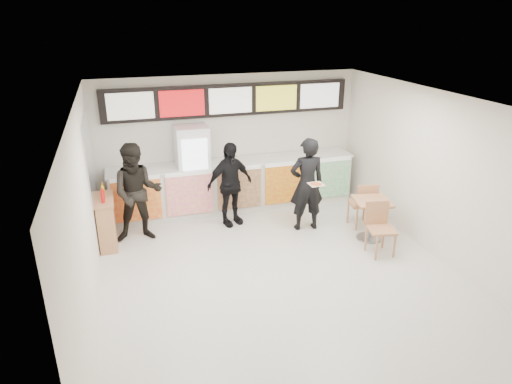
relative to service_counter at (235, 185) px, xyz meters
name	(u,v)px	position (x,y,z in m)	size (l,w,h in m)	color
floor	(281,277)	(0.00, -3.09, -0.57)	(7.00, 7.00, 0.00)	beige
ceiling	(285,103)	(0.00, -3.09, 2.43)	(7.00, 7.00, 0.00)	white
wall_back	(230,141)	(0.00, 0.41, 0.93)	(6.00, 6.00, 0.00)	silver
wall_left	(85,220)	(-3.00, -3.09, 0.93)	(7.00, 7.00, 0.00)	silver
wall_right	(441,178)	(3.00, -3.09, 0.93)	(7.00, 7.00, 0.00)	silver
service_counter	(235,185)	(0.00, 0.00, 0.00)	(5.56, 0.77, 1.14)	silver
menu_board	(230,100)	(0.00, 0.32, 1.88)	(5.50, 0.14, 0.70)	black
drinks_fridge	(193,171)	(-0.93, 0.02, 0.43)	(0.70, 0.67, 2.00)	white
mirror_panel	(89,155)	(-2.99, -0.64, 1.18)	(0.01, 2.00, 1.50)	#B2B7BF
customer_main	(307,185)	(1.13, -1.45, 0.41)	(0.72, 0.47, 1.96)	black
customer_left	(137,193)	(-2.19, -0.93, 0.42)	(0.96, 0.75, 1.98)	black
customer_mid	(230,184)	(-0.31, -0.76, 0.33)	(1.06, 0.44, 1.80)	black
pizza_slice	(316,184)	(1.13, -1.90, 0.58)	(0.36, 0.36, 0.02)	beige
cafe_table	(371,212)	(2.17, -2.27, 0.01)	(0.82, 1.76, 1.00)	tan
condiment_ledge	(107,221)	(-2.82, -1.00, -0.07)	(0.36, 0.88, 1.17)	tan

